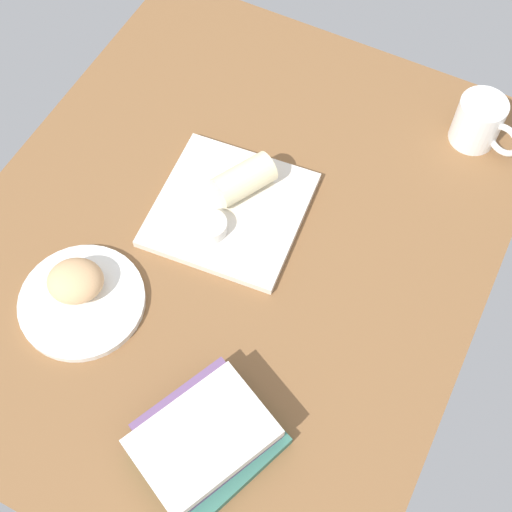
{
  "coord_description": "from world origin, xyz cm",
  "views": [
    {
      "loc": [
        -55.02,
        -33.6,
        112.55
      ],
      "look_at": [
        -2.45,
        -6.84,
        7.0
      ],
      "focal_mm": 49.76,
      "sensor_mm": 36.0,
      "label": 1
    }
  ],
  "objects_px": {
    "scone_pastry": "(75,281)",
    "breakfast_wrap": "(244,180)",
    "sauce_cup": "(211,226)",
    "book_stack": "(206,439)",
    "coffee_mug": "(480,122)",
    "round_plate": "(82,301)",
    "square_plate": "(230,209)"
  },
  "relations": [
    {
      "from": "breakfast_wrap",
      "to": "scone_pastry",
      "type": "bearing_deg",
      "value": 91.43
    },
    {
      "from": "breakfast_wrap",
      "to": "round_plate",
      "type": "bearing_deg",
      "value": 94.76
    },
    {
      "from": "square_plate",
      "to": "breakfast_wrap",
      "type": "relative_size",
      "value": 2.34
    },
    {
      "from": "coffee_mug",
      "to": "book_stack",
      "type": "bearing_deg",
      "value": 167.04
    },
    {
      "from": "scone_pastry",
      "to": "sauce_cup",
      "type": "bearing_deg",
      "value": -35.65
    },
    {
      "from": "round_plate",
      "to": "breakfast_wrap",
      "type": "height_order",
      "value": "breakfast_wrap"
    },
    {
      "from": "sauce_cup",
      "to": "round_plate",
      "type": "bearing_deg",
      "value": 149.2
    },
    {
      "from": "square_plate",
      "to": "sauce_cup",
      "type": "relative_size",
      "value": 4.46
    },
    {
      "from": "breakfast_wrap",
      "to": "book_stack",
      "type": "xyz_separation_m",
      "value": [
        -0.43,
        -0.16,
        -0.01
      ]
    },
    {
      "from": "square_plate",
      "to": "coffee_mug",
      "type": "bearing_deg",
      "value": -43.31
    },
    {
      "from": "scone_pastry",
      "to": "coffee_mug",
      "type": "height_order",
      "value": "coffee_mug"
    },
    {
      "from": "sauce_cup",
      "to": "coffee_mug",
      "type": "distance_m",
      "value": 0.54
    },
    {
      "from": "book_stack",
      "to": "coffee_mug",
      "type": "relative_size",
      "value": 1.79
    },
    {
      "from": "round_plate",
      "to": "sauce_cup",
      "type": "distance_m",
      "value": 0.25
    },
    {
      "from": "sauce_cup",
      "to": "coffee_mug",
      "type": "height_order",
      "value": "coffee_mug"
    },
    {
      "from": "round_plate",
      "to": "scone_pastry",
      "type": "height_order",
      "value": "scone_pastry"
    },
    {
      "from": "scone_pastry",
      "to": "breakfast_wrap",
      "type": "bearing_deg",
      "value": -26.86
    },
    {
      "from": "breakfast_wrap",
      "to": "square_plate",
      "type": "bearing_deg",
      "value": 112.49
    },
    {
      "from": "round_plate",
      "to": "square_plate",
      "type": "distance_m",
      "value": 0.31
    },
    {
      "from": "square_plate",
      "to": "breakfast_wrap",
      "type": "height_order",
      "value": "breakfast_wrap"
    },
    {
      "from": "coffee_mug",
      "to": "square_plate",
      "type": "bearing_deg",
      "value": 136.69
    },
    {
      "from": "round_plate",
      "to": "book_stack",
      "type": "xyz_separation_m",
      "value": [
        -0.11,
        -0.3,
        0.02
      ]
    },
    {
      "from": "round_plate",
      "to": "coffee_mug",
      "type": "bearing_deg",
      "value": -36.78
    },
    {
      "from": "scone_pastry",
      "to": "sauce_cup",
      "type": "height_order",
      "value": "scone_pastry"
    },
    {
      "from": "round_plate",
      "to": "breakfast_wrap",
      "type": "distance_m",
      "value": 0.35
    },
    {
      "from": "round_plate",
      "to": "scone_pastry",
      "type": "relative_size",
      "value": 2.27
    },
    {
      "from": "scone_pastry",
      "to": "breakfast_wrap",
      "type": "relative_size",
      "value": 0.85
    },
    {
      "from": "sauce_cup",
      "to": "book_stack",
      "type": "relative_size",
      "value": 0.24
    },
    {
      "from": "square_plate",
      "to": "book_stack",
      "type": "bearing_deg",
      "value": -156.6
    },
    {
      "from": "round_plate",
      "to": "square_plate",
      "type": "relative_size",
      "value": 0.82
    },
    {
      "from": "book_stack",
      "to": "coffee_mug",
      "type": "bearing_deg",
      "value": -12.96
    },
    {
      "from": "sauce_cup",
      "to": "book_stack",
      "type": "distance_m",
      "value": 0.37
    }
  ]
}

